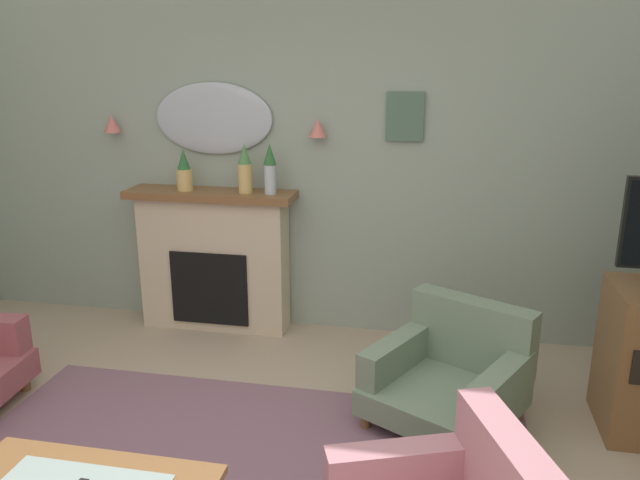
% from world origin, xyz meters
% --- Properties ---
extents(wall_back, '(6.95, 0.10, 2.96)m').
position_xyz_m(wall_back, '(0.00, 2.52, 1.48)').
color(wall_back, '#93A393').
rests_on(wall_back, ground).
extents(fireplace, '(1.36, 0.36, 1.16)m').
position_xyz_m(fireplace, '(-0.78, 2.30, 0.57)').
color(fireplace, beige).
rests_on(fireplace, ground).
extents(mantel_vase_centre, '(0.12, 0.12, 0.33)m').
position_xyz_m(mantel_vase_centre, '(-0.98, 2.27, 1.31)').
color(mantel_vase_centre, tan).
rests_on(mantel_vase_centre, fireplace).
extents(mantel_vase_right, '(0.11, 0.11, 0.39)m').
position_xyz_m(mantel_vase_right, '(-0.48, 2.27, 1.35)').
color(mantel_vase_right, tan).
rests_on(mantel_vase_right, fireplace).
extents(mantel_vase_left, '(0.10, 0.10, 0.39)m').
position_xyz_m(mantel_vase_left, '(-0.28, 2.27, 1.37)').
color(mantel_vase_left, silver).
rests_on(mantel_vase_left, fireplace).
extents(wall_mirror, '(0.96, 0.06, 0.56)m').
position_xyz_m(wall_mirror, '(-0.78, 2.44, 1.71)').
color(wall_mirror, '#B2BCC6').
extents(wall_sconce_left, '(0.14, 0.14, 0.14)m').
position_xyz_m(wall_sconce_left, '(-1.63, 2.39, 1.66)').
color(wall_sconce_left, '#D17066').
extents(wall_sconce_right, '(0.14, 0.14, 0.14)m').
position_xyz_m(wall_sconce_right, '(0.07, 2.39, 1.66)').
color(wall_sconce_right, '#D17066').
extents(framed_picture, '(0.28, 0.03, 0.36)m').
position_xyz_m(framed_picture, '(0.72, 2.45, 1.75)').
color(framed_picture, '#4C6B56').
extents(armchair_in_corner, '(1.09, 1.10, 0.71)m').
position_xyz_m(armchair_in_corner, '(1.14, 1.25, 0.31)').
color(armchair_in_corner, gray).
rests_on(armchair_in_corner, ground).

